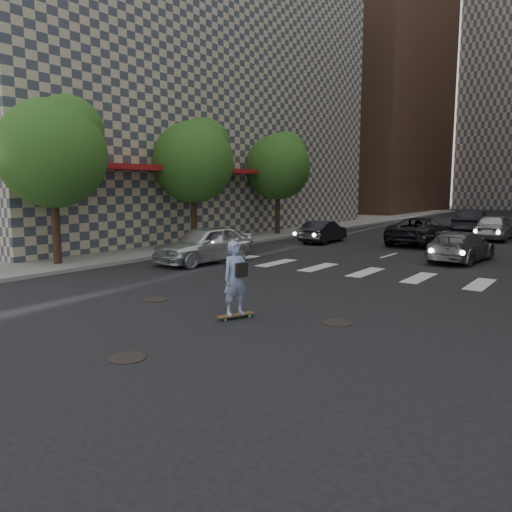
{
  "coord_description": "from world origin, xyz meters",
  "views": [
    {
      "loc": [
        8.38,
        -8.38,
        3.18
      ],
      "look_at": [
        0.5,
        2.61,
        1.3
      ],
      "focal_mm": 35.0,
      "sensor_mm": 36.0,
      "label": 1
    }
  ],
  "objects_px": {
    "tree_c": "(280,164)",
    "traffic_car_c": "(421,231)",
    "tree_a": "(56,149)",
    "skateboarder": "(236,278)",
    "tree_b": "(196,158)",
    "traffic_car_d": "(494,227)",
    "traffic_car_b": "(461,246)",
    "traffic_car_a": "(324,232)",
    "traffic_car_e": "(471,222)",
    "silver_sedan": "(205,244)"
  },
  "relations": [
    {
      "from": "tree_c",
      "to": "tree_b",
      "type": "bearing_deg",
      "value": -90.0
    },
    {
      "from": "tree_c",
      "to": "traffic_car_c",
      "type": "relative_size",
      "value": 1.22
    },
    {
      "from": "traffic_car_d",
      "to": "traffic_car_e",
      "type": "xyz_separation_m",
      "value": [
        -2.1,
        3.51,
        0.03
      ]
    },
    {
      "from": "tree_b",
      "to": "traffic_car_d",
      "type": "height_order",
      "value": "tree_b"
    },
    {
      "from": "traffic_car_d",
      "to": "traffic_car_b",
      "type": "bearing_deg",
      "value": 92.03
    },
    {
      "from": "tree_a",
      "to": "traffic_car_d",
      "type": "distance_m",
      "value": 24.74
    },
    {
      "from": "tree_c",
      "to": "traffic_car_d",
      "type": "height_order",
      "value": "tree_c"
    },
    {
      "from": "tree_a",
      "to": "traffic_car_b",
      "type": "bearing_deg",
      "value": 40.74
    },
    {
      "from": "tree_b",
      "to": "traffic_car_e",
      "type": "height_order",
      "value": "tree_b"
    },
    {
      "from": "skateboarder",
      "to": "silver_sedan",
      "type": "bearing_deg",
      "value": 157.58
    },
    {
      "from": "tree_b",
      "to": "traffic_car_b",
      "type": "height_order",
      "value": "tree_b"
    },
    {
      "from": "traffic_car_a",
      "to": "tree_b",
      "type": "bearing_deg",
      "value": 49.73
    },
    {
      "from": "traffic_car_a",
      "to": "silver_sedan",
      "type": "bearing_deg",
      "value": 83.73
    },
    {
      "from": "silver_sedan",
      "to": "traffic_car_c",
      "type": "height_order",
      "value": "silver_sedan"
    },
    {
      "from": "traffic_car_b",
      "to": "traffic_car_c",
      "type": "xyz_separation_m",
      "value": [
        -3.37,
        5.27,
        0.1
      ]
    },
    {
      "from": "tree_c",
      "to": "traffic_car_d",
      "type": "distance_m",
      "value": 13.71
    },
    {
      "from": "traffic_car_b",
      "to": "traffic_car_e",
      "type": "relative_size",
      "value": 0.9
    },
    {
      "from": "tree_b",
      "to": "skateboarder",
      "type": "height_order",
      "value": "tree_b"
    },
    {
      "from": "silver_sedan",
      "to": "traffic_car_d",
      "type": "height_order",
      "value": "silver_sedan"
    },
    {
      "from": "skateboarder",
      "to": "traffic_car_c",
      "type": "relative_size",
      "value": 0.35
    },
    {
      "from": "traffic_car_b",
      "to": "tree_c",
      "type": "bearing_deg",
      "value": -17.2
    },
    {
      "from": "skateboarder",
      "to": "traffic_car_a",
      "type": "height_order",
      "value": "skateboarder"
    },
    {
      "from": "tree_b",
      "to": "silver_sedan",
      "type": "distance_m",
      "value": 6.72
    },
    {
      "from": "tree_a",
      "to": "silver_sedan",
      "type": "height_order",
      "value": "tree_a"
    },
    {
      "from": "tree_a",
      "to": "tree_b",
      "type": "distance_m",
      "value": 8.0
    },
    {
      "from": "tree_a",
      "to": "tree_c",
      "type": "distance_m",
      "value": 16.0
    },
    {
      "from": "silver_sedan",
      "to": "traffic_car_b",
      "type": "distance_m",
      "value": 10.94
    },
    {
      "from": "skateboarder",
      "to": "traffic_car_a",
      "type": "relative_size",
      "value": 0.49
    },
    {
      "from": "traffic_car_a",
      "to": "traffic_car_e",
      "type": "bearing_deg",
      "value": -120.94
    },
    {
      "from": "traffic_car_d",
      "to": "tree_b",
      "type": "bearing_deg",
      "value": 46.7
    },
    {
      "from": "silver_sedan",
      "to": "traffic_car_d",
      "type": "distance_m",
      "value": 18.9
    },
    {
      "from": "tree_b",
      "to": "traffic_car_b",
      "type": "distance_m",
      "value": 13.53
    },
    {
      "from": "skateboarder",
      "to": "traffic_car_e",
      "type": "bearing_deg",
      "value": 112.81
    },
    {
      "from": "silver_sedan",
      "to": "traffic_car_a",
      "type": "relative_size",
      "value": 1.2
    },
    {
      "from": "tree_a",
      "to": "skateboarder",
      "type": "height_order",
      "value": "tree_a"
    },
    {
      "from": "tree_a",
      "to": "traffic_car_b",
      "type": "xyz_separation_m",
      "value": [
        12.61,
        10.86,
        -4.0
      ]
    },
    {
      "from": "traffic_car_a",
      "to": "traffic_car_e",
      "type": "relative_size",
      "value": 0.78
    },
    {
      "from": "tree_c",
      "to": "traffic_car_c",
      "type": "bearing_deg",
      "value": 0.83
    },
    {
      "from": "tree_a",
      "to": "traffic_car_c",
      "type": "distance_m",
      "value": 19.0
    },
    {
      "from": "skateboarder",
      "to": "traffic_car_e",
      "type": "distance_m",
      "value": 26.96
    },
    {
      "from": "tree_b",
      "to": "traffic_car_d",
      "type": "bearing_deg",
      "value": 47.69
    },
    {
      "from": "tree_c",
      "to": "skateboarder",
      "type": "relative_size",
      "value": 3.48
    },
    {
      "from": "tree_c",
      "to": "traffic_car_e",
      "type": "height_order",
      "value": "tree_c"
    },
    {
      "from": "tree_a",
      "to": "tree_b",
      "type": "bearing_deg",
      "value": 90.0
    },
    {
      "from": "traffic_car_c",
      "to": "traffic_car_d",
      "type": "distance_m",
      "value": 5.84
    },
    {
      "from": "tree_c",
      "to": "silver_sedan",
      "type": "relative_size",
      "value": 1.43
    },
    {
      "from": "traffic_car_e",
      "to": "tree_b",
      "type": "bearing_deg",
      "value": 55.06
    },
    {
      "from": "silver_sedan",
      "to": "tree_a",
      "type": "bearing_deg",
      "value": -127.06
    },
    {
      "from": "tree_b",
      "to": "silver_sedan",
      "type": "bearing_deg",
      "value": -44.06
    },
    {
      "from": "traffic_car_a",
      "to": "traffic_car_b",
      "type": "xyz_separation_m",
      "value": [
        8.22,
        -3.06,
        0.02
      ]
    }
  ]
}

